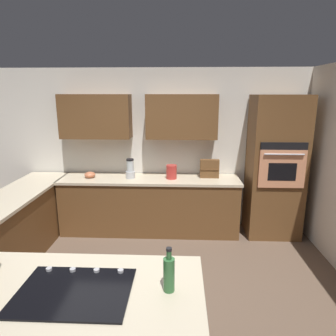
{
  "coord_description": "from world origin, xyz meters",
  "views": [
    {
      "loc": [
        -0.39,
        2.88,
        2.2
      ],
      "look_at": [
        -0.21,
        -1.31,
        1.17
      ],
      "focal_mm": 32.4,
      "sensor_mm": 36.0,
      "label": 1
    }
  ],
  "objects_px": {
    "second_bottle": "(169,273)",
    "blender": "(130,170)",
    "cooktop": "(74,291)",
    "wall_oven": "(275,167)",
    "kettle": "(171,172)",
    "mixing_bowl": "(90,175)",
    "spice_rack": "(209,169)"
  },
  "relations": [
    {
      "from": "second_bottle",
      "to": "blender",
      "type": "bearing_deg",
      "value": -75.49
    },
    {
      "from": "cooktop",
      "to": "second_bottle",
      "type": "xyz_separation_m",
      "value": [
        -0.64,
        -0.05,
        0.12
      ]
    },
    {
      "from": "second_bottle",
      "to": "wall_oven",
      "type": "bearing_deg",
      "value": -118.64
    },
    {
      "from": "kettle",
      "to": "mixing_bowl",
      "type": "bearing_deg",
      "value": 0.0
    },
    {
      "from": "wall_oven",
      "to": "mixing_bowl",
      "type": "height_order",
      "value": "wall_oven"
    },
    {
      "from": "blender",
      "to": "kettle",
      "type": "relative_size",
      "value": 1.44
    },
    {
      "from": "wall_oven",
      "to": "spice_rack",
      "type": "relative_size",
      "value": 7.38
    },
    {
      "from": "wall_oven",
      "to": "blender",
      "type": "distance_m",
      "value": 2.25
    },
    {
      "from": "spice_rack",
      "to": "blender",
      "type": "bearing_deg",
      "value": 4.0
    },
    {
      "from": "wall_oven",
      "to": "second_bottle",
      "type": "xyz_separation_m",
      "value": [
        1.53,
        2.8,
        -0.07
      ]
    },
    {
      "from": "mixing_bowl",
      "to": "kettle",
      "type": "xyz_separation_m",
      "value": [
        -1.3,
        0.0,
        0.06
      ]
    },
    {
      "from": "blender",
      "to": "second_bottle",
      "type": "relative_size",
      "value": 0.98
    },
    {
      "from": "blender",
      "to": "second_bottle",
      "type": "height_order",
      "value": "second_bottle"
    },
    {
      "from": "wall_oven",
      "to": "kettle",
      "type": "bearing_deg",
      "value": 0.13
    },
    {
      "from": "wall_oven",
      "to": "kettle",
      "type": "relative_size",
      "value": 10.12
    },
    {
      "from": "mixing_bowl",
      "to": "second_bottle",
      "type": "height_order",
      "value": "second_bottle"
    },
    {
      "from": "wall_oven",
      "to": "spice_rack",
      "type": "xyz_separation_m",
      "value": [
        1.0,
        -0.08,
        -0.05
      ]
    },
    {
      "from": "wall_oven",
      "to": "second_bottle",
      "type": "height_order",
      "value": "wall_oven"
    },
    {
      "from": "cooktop",
      "to": "spice_rack",
      "type": "height_order",
      "value": "spice_rack"
    },
    {
      "from": "second_bottle",
      "to": "cooktop",
      "type": "bearing_deg",
      "value": 4.05
    },
    {
      "from": "mixing_bowl",
      "to": "cooktop",
      "type": "bearing_deg",
      "value": 104.55
    },
    {
      "from": "spice_rack",
      "to": "second_bottle",
      "type": "distance_m",
      "value": 2.93
    },
    {
      "from": "wall_oven",
      "to": "spice_rack",
      "type": "distance_m",
      "value": 1.0
    },
    {
      "from": "kettle",
      "to": "second_bottle",
      "type": "relative_size",
      "value": 0.68
    },
    {
      "from": "blender",
      "to": "kettle",
      "type": "distance_m",
      "value": 0.65
    },
    {
      "from": "spice_rack",
      "to": "second_bottle",
      "type": "relative_size",
      "value": 0.93
    },
    {
      "from": "second_bottle",
      "to": "spice_rack",
      "type": "bearing_deg",
      "value": -100.37
    },
    {
      "from": "spice_rack",
      "to": "second_bottle",
      "type": "height_order",
      "value": "second_bottle"
    },
    {
      "from": "blender",
      "to": "second_bottle",
      "type": "distance_m",
      "value": 2.88
    },
    {
      "from": "mixing_bowl",
      "to": "spice_rack",
      "type": "bearing_deg",
      "value": -177.37
    },
    {
      "from": "cooktop",
      "to": "blender",
      "type": "xyz_separation_m",
      "value": [
        0.09,
        -2.84,
        0.13
      ]
    },
    {
      "from": "spice_rack",
      "to": "kettle",
      "type": "relative_size",
      "value": 1.37
    }
  ]
}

